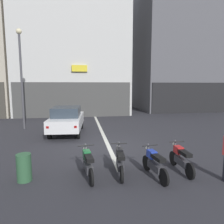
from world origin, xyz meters
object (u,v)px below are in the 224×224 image
car_white_crossing_near (67,119)px  motorcycle_blue_row_centre (154,163)px  street_lamp (21,69)px  motorcycle_red_row_right_mid (181,158)px  trash_bin (24,168)px  motorcycle_green_row_leftmost (88,163)px  motorcycle_black_row_left_mid (120,161)px

car_white_crossing_near → motorcycle_blue_row_centre: bearing=-64.2°
car_white_crossing_near → motorcycle_blue_row_centre: 7.26m
street_lamp → motorcycle_red_row_right_mid: 11.31m
street_lamp → motorcycle_red_row_right_mid: (7.16, -8.01, -3.53)m
street_lamp → motorcycle_blue_row_centre: bearing=-53.6°
motorcycle_blue_row_centre → trash_bin: bearing=174.9°
motorcycle_green_row_leftmost → motorcycle_black_row_left_mid: bearing=3.2°
motorcycle_red_row_right_mid → motorcycle_black_row_left_mid: bearing=177.5°
car_white_crossing_near → street_lamp: bearing=149.3°
street_lamp → trash_bin: (2.06, -7.92, -3.56)m
motorcycle_black_row_left_mid → motorcycle_red_row_right_mid: size_ratio=1.00×
street_lamp → motorcycle_green_row_leftmost: bearing=-63.3°
motorcycle_blue_row_centre → motorcycle_green_row_leftmost: bearing=171.4°
trash_bin → car_white_crossing_near: bearing=81.7°
motorcycle_red_row_right_mid → car_white_crossing_near: bearing=123.9°
trash_bin → motorcycle_black_row_left_mid: bearing=0.2°
motorcycle_black_row_left_mid → trash_bin: bearing=-179.8°
car_white_crossing_near → motorcycle_black_row_left_mid: size_ratio=2.53×
motorcycle_red_row_right_mid → trash_bin: (-5.10, 0.08, -0.03)m
motorcycle_green_row_leftmost → trash_bin: (-1.95, 0.05, -0.03)m
motorcycle_blue_row_centre → street_lamp: bearing=126.4°
car_white_crossing_near → motorcycle_green_row_leftmost: car_white_crossing_near is taller
trash_bin → motorcycle_green_row_leftmost: bearing=-1.4°
car_white_crossing_near → motorcycle_red_row_right_mid: car_white_crossing_near is taller
car_white_crossing_near → motorcycle_blue_row_centre: size_ratio=2.53×
motorcycle_blue_row_centre → trash_bin: (-4.05, 0.36, -0.03)m
street_lamp → trash_bin: street_lamp is taller
street_lamp → motorcycle_black_row_left_mid: size_ratio=3.90×
trash_bin → motorcycle_blue_row_centre: bearing=-5.1°
motorcycle_red_row_right_mid → trash_bin: bearing=179.1°
car_white_crossing_near → trash_bin: car_white_crossing_near is taller
motorcycle_green_row_leftmost → motorcycle_black_row_left_mid: size_ratio=1.00×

